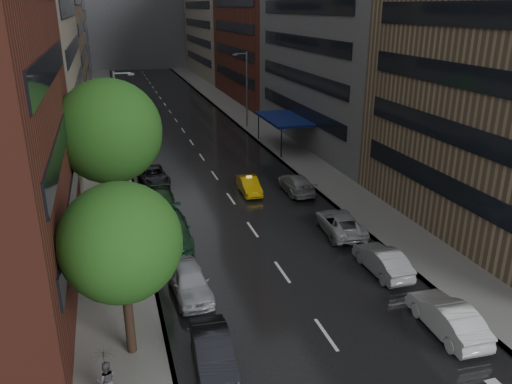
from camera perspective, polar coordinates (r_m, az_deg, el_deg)
road at (r=65.53m, az=-8.88°, el=7.75°), size 14.00×140.00×0.01m
sidewalk_left at (r=64.95m, az=-16.81°, el=7.07°), size 4.00×140.00×0.15m
sidewalk_right at (r=67.29m, az=-1.21°, el=8.38°), size 4.00×140.00×0.15m
buildings_right at (r=73.98m, az=2.00°, el=21.13°), size 8.05×109.10×36.00m
tree_near at (r=20.58m, az=-15.17°, el=-5.61°), size 4.90×4.90×7.81m
tree_mid at (r=31.80m, az=-16.41°, el=6.63°), size 6.40×6.40×10.20m
tree_far at (r=49.07m, az=-16.62°, el=8.68°), size 4.44×4.44×7.08m
taxi at (r=40.05m, az=-0.79°, el=0.77°), size 1.56×4.00×1.30m
parked_cars_left at (r=32.60m, az=-9.64°, el=-4.13°), size 2.64×28.89×1.59m
parked_cars_right at (r=32.41m, az=10.56°, el=-4.35°), size 2.81×24.22×1.54m
ped_black_umbrella at (r=20.53m, az=-16.84°, el=-18.93°), size 0.96×0.98×2.09m
street_lamp_left at (r=44.39m, az=-15.37°, el=7.70°), size 1.74×0.22×9.00m
street_lamp_right at (r=61.35m, az=-1.14°, el=11.77°), size 1.74×0.22×9.00m
awning at (r=52.66m, az=3.19°, el=8.36°), size 4.00×8.00×3.12m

